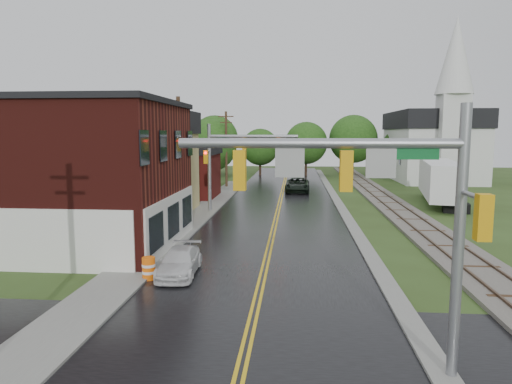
# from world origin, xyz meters

# --- Properties ---
(main_road) EXTENTS (10.00, 90.00, 0.02)m
(main_road) POSITION_xyz_m (0.00, 30.00, 0.00)
(main_road) COLOR black
(main_road) RESTS_ON ground
(cross_road) EXTENTS (60.00, 9.00, 0.02)m
(cross_road) POSITION_xyz_m (0.00, 2.00, 0.00)
(cross_road) COLOR black
(cross_road) RESTS_ON ground
(curb_right) EXTENTS (0.80, 70.00, 0.12)m
(curb_right) POSITION_xyz_m (5.40, 35.00, 0.00)
(curb_right) COLOR gray
(curb_right) RESTS_ON ground
(sidewalk_left) EXTENTS (2.40, 50.00, 0.12)m
(sidewalk_left) POSITION_xyz_m (-6.20, 25.00, 0.00)
(sidewalk_left) COLOR gray
(sidewalk_left) RESTS_ON ground
(brick_building) EXTENTS (14.30, 10.30, 8.30)m
(brick_building) POSITION_xyz_m (-12.48, 15.00, 4.15)
(brick_building) COLOR #49130F
(brick_building) RESTS_ON ground
(yellow_house) EXTENTS (8.00, 7.00, 6.40)m
(yellow_house) POSITION_xyz_m (-11.00, 26.00, 3.20)
(yellow_house) COLOR tan
(yellow_house) RESTS_ON ground
(darkred_building) EXTENTS (7.00, 6.00, 4.40)m
(darkred_building) POSITION_xyz_m (-10.00, 35.00, 2.20)
(darkred_building) COLOR #3F0F0C
(darkred_building) RESTS_ON ground
(church) EXTENTS (10.40, 18.40, 20.00)m
(church) POSITION_xyz_m (20.00, 53.74, 5.83)
(church) COLOR silver
(church) RESTS_ON ground
(railroad) EXTENTS (3.20, 80.00, 0.30)m
(railroad) POSITION_xyz_m (10.00, 35.00, 0.11)
(railroad) COLOR #59544C
(railroad) RESTS_ON ground
(traffic_signal_near) EXTENTS (7.34, 0.30, 7.20)m
(traffic_signal_near) POSITION_xyz_m (3.47, 2.00, 4.97)
(traffic_signal_near) COLOR gray
(traffic_signal_near) RESTS_ON ground
(traffic_signal_far) EXTENTS (7.34, 0.43, 7.20)m
(traffic_signal_far) POSITION_xyz_m (-3.47, 27.00, 4.97)
(traffic_signal_far) COLOR gray
(traffic_signal_far) RESTS_ON ground
(utility_pole_b) EXTENTS (1.80, 0.28, 9.00)m
(utility_pole_b) POSITION_xyz_m (-6.80, 22.00, 4.72)
(utility_pole_b) COLOR #382616
(utility_pole_b) RESTS_ON ground
(utility_pole_c) EXTENTS (1.80, 0.28, 9.00)m
(utility_pole_c) POSITION_xyz_m (-6.80, 44.00, 4.72)
(utility_pole_c) COLOR #382616
(utility_pole_c) RESTS_ON ground
(tree_left_a) EXTENTS (6.80, 6.80, 8.67)m
(tree_left_a) POSITION_xyz_m (-19.85, 21.90, 5.11)
(tree_left_a) COLOR black
(tree_left_a) RESTS_ON ground
(tree_left_b) EXTENTS (7.60, 7.60, 9.69)m
(tree_left_b) POSITION_xyz_m (-17.85, 31.90, 5.72)
(tree_left_b) COLOR black
(tree_left_b) RESTS_ON ground
(tree_left_c) EXTENTS (6.00, 6.00, 7.65)m
(tree_left_c) POSITION_xyz_m (-13.85, 39.90, 4.51)
(tree_left_c) COLOR black
(tree_left_c) RESTS_ON ground
(tree_left_e) EXTENTS (6.40, 6.40, 8.16)m
(tree_left_e) POSITION_xyz_m (-8.85, 45.90, 4.81)
(tree_left_e) COLOR black
(tree_left_e) RESTS_ON ground
(suv_dark) EXTENTS (2.72, 5.64, 1.55)m
(suv_dark) POSITION_xyz_m (1.66, 40.17, 0.77)
(suv_dark) COLOR black
(suv_dark) RESTS_ON ground
(pickup_white) EXTENTS (1.85, 4.13, 1.17)m
(pickup_white) POSITION_xyz_m (-3.82, 10.14, 0.59)
(pickup_white) COLOR silver
(pickup_white) RESTS_ON ground
(semi_trailer) EXTENTS (4.94, 12.68, 3.90)m
(semi_trailer) POSITION_xyz_m (14.53, 32.80, 2.31)
(semi_trailer) COLOR black
(semi_trailer) RESTS_ON ground
(construction_barrel) EXTENTS (0.73, 0.73, 1.02)m
(construction_barrel) POSITION_xyz_m (-5.00, 9.31, 0.51)
(construction_barrel) COLOR #F1600A
(construction_barrel) RESTS_ON ground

